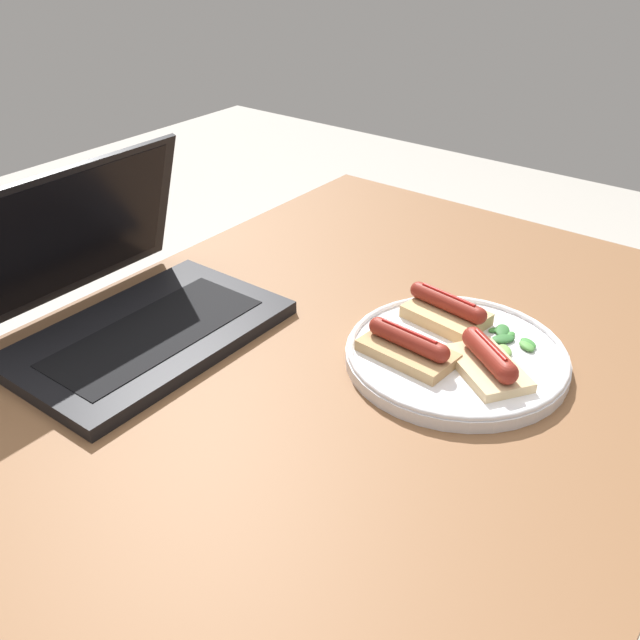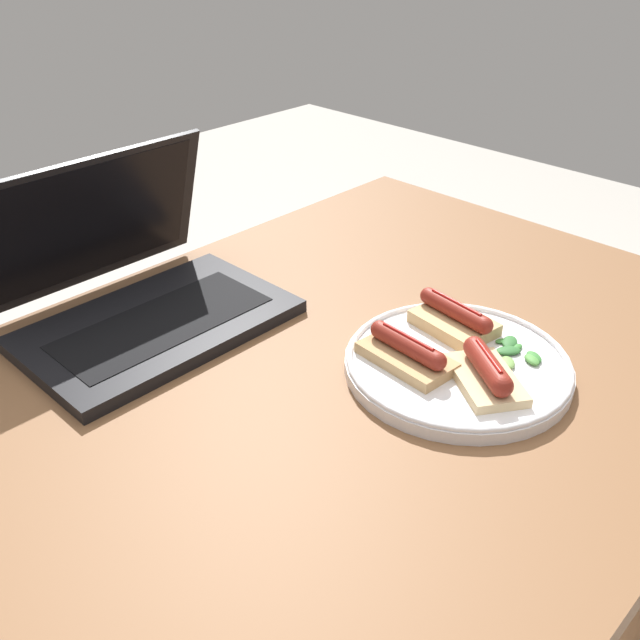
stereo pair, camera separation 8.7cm
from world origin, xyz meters
name	(u,v)px [view 2 (the right image)]	position (x,y,z in m)	size (l,w,h in m)	color
desk	(314,433)	(0.00, 0.00, 0.67)	(1.25, 0.82, 0.75)	brown
laptop	(138,294)	(-0.06, 0.28, 0.79)	(0.35, 0.28, 0.22)	black
plate	(457,364)	(0.14, -0.11, 0.76)	(0.28, 0.28, 0.02)	silver
sausage_toast_left	(486,372)	(0.13, -0.16, 0.78)	(0.12, 0.13, 0.04)	#D6B784
sausage_toast_middle	(455,318)	(0.20, -0.06, 0.78)	(0.09, 0.12, 0.04)	tan
sausage_toast_right	(407,352)	(0.10, -0.06, 0.78)	(0.07, 0.12, 0.04)	tan
salad_pile	(515,353)	(0.20, -0.15, 0.76)	(0.07, 0.07, 0.01)	#387A33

